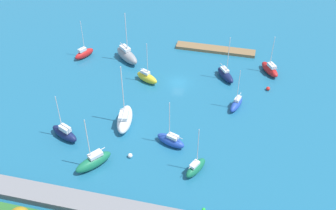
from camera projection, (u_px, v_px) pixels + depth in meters
name	position (u px, v px, depth m)	size (l,w,h in m)	color
water	(178.00, 82.00, 87.20)	(160.00, 160.00, 0.00)	#1E668C
pier_dock	(215.00, 49.00, 97.16)	(19.12, 2.85, 0.74)	olive
sailboat_red_far_south	(270.00, 69.00, 89.32)	(4.92, 6.07, 8.99)	red
sailboat_navy_outer_mooring	(64.00, 133.00, 72.97)	(6.39, 4.24, 9.46)	#141E4C
sailboat_blue_by_breakwater	(236.00, 104.00, 79.91)	(2.92, 5.28, 9.21)	#2347B2
sailboat_green_lone_north	(196.00, 168.00, 66.67)	(3.64, 5.20, 9.52)	#19724C
sailboat_yellow_west_end	(147.00, 77.00, 86.72)	(5.71, 3.96, 9.62)	yellow
sailboat_white_lone_south	(125.00, 119.00, 75.76)	(3.92, 8.06, 12.90)	white
sailboat_gray_center_basin	(127.00, 55.00, 93.04)	(7.55, 6.94, 12.26)	gray
sailboat_red_mid_basin	(84.00, 53.00, 94.41)	(3.91, 5.35, 9.41)	red
sailboat_navy_inner_mooring	(225.00, 75.00, 87.67)	(5.05, 5.89, 10.42)	#141E4C
sailboat_blue_far_north	(171.00, 140.00, 71.70)	(5.87, 3.64, 9.56)	#2347B2
sailboat_green_east_end	(94.00, 161.00, 67.58)	(5.76, 6.63, 10.70)	#19724C
mooring_buoy_white	(130.00, 156.00, 69.68)	(0.84, 0.84, 0.84)	white
mooring_buoy_red	(268.00, 89.00, 84.75)	(0.85, 0.85, 0.85)	red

